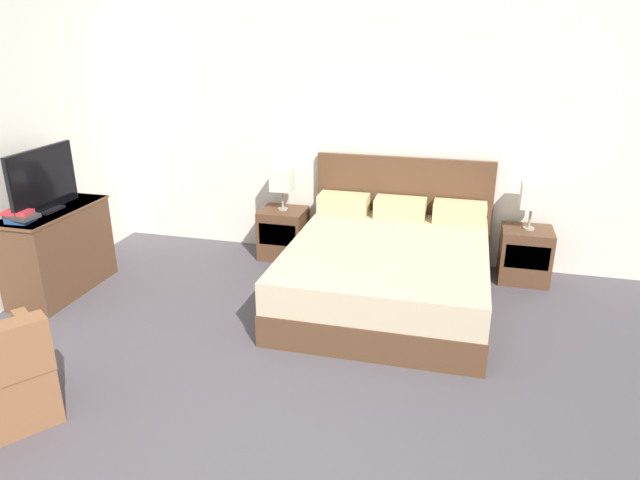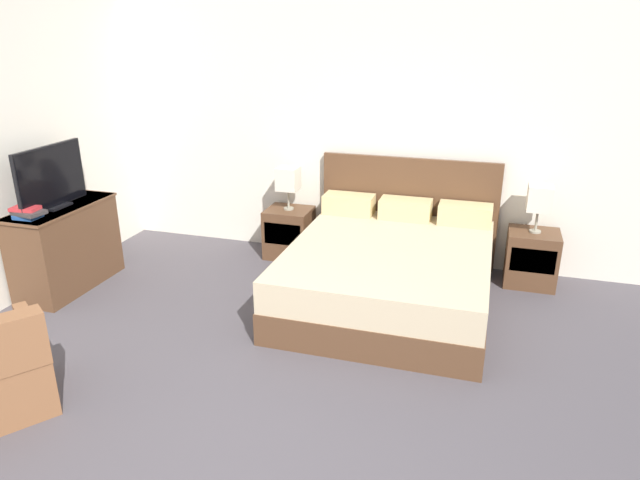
{
  "view_description": "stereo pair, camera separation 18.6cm",
  "coord_description": "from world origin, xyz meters",
  "px_view_note": "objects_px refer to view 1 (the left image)",
  "views": [
    {
      "loc": [
        1.03,
        -2.32,
        2.42
      ],
      "look_at": [
        -0.08,
        1.97,
        0.75
      ],
      "focal_mm": 32.0,
      "sensor_mm": 36.0,
      "label": 1
    },
    {
      "loc": [
        1.21,
        -2.27,
        2.42
      ],
      "look_at": [
        -0.08,
        1.97,
        0.75
      ],
      "focal_mm": 32.0,
      "sensor_mm": 36.0,
      "label": 2
    }
  ],
  "objects_px": {
    "table_lamp_right": "(533,196)",
    "tv": "(43,181)",
    "nightstand_left": "(283,233)",
    "table_lamp_left": "(282,180)",
    "dresser": "(58,250)",
    "book_small_top": "(18,212)",
    "bed": "(388,269)",
    "book_red_cover": "(21,220)",
    "book_blue_cover": "(22,216)",
    "nightstand_right": "(525,255)"
  },
  "relations": [
    {
      "from": "nightstand_left",
      "to": "book_small_top",
      "type": "height_order",
      "value": "book_small_top"
    },
    {
      "from": "tv",
      "to": "dresser",
      "type": "bearing_deg",
      "value": 93.41
    },
    {
      "from": "bed",
      "to": "table_lamp_left",
      "type": "height_order",
      "value": "bed"
    },
    {
      "from": "table_lamp_left",
      "to": "nightstand_left",
      "type": "bearing_deg",
      "value": -90.0
    },
    {
      "from": "dresser",
      "to": "book_red_cover",
      "type": "relative_size",
      "value": 5.35
    },
    {
      "from": "bed",
      "to": "book_small_top",
      "type": "distance_m",
      "value": 3.29
    },
    {
      "from": "bed",
      "to": "nightstand_right",
      "type": "xyz_separation_m",
      "value": [
        1.27,
        0.77,
        -0.03
      ]
    },
    {
      "from": "table_lamp_left",
      "to": "bed",
      "type": "bearing_deg",
      "value": -31.38
    },
    {
      "from": "nightstand_left",
      "to": "table_lamp_right",
      "type": "relative_size",
      "value": 1.17
    },
    {
      "from": "nightstand_left",
      "to": "book_red_cover",
      "type": "bearing_deg",
      "value": -135.45
    },
    {
      "from": "table_lamp_right",
      "to": "nightstand_right",
      "type": "bearing_deg",
      "value": -90.0
    },
    {
      "from": "dresser",
      "to": "book_small_top",
      "type": "height_order",
      "value": "book_small_top"
    },
    {
      "from": "table_lamp_left",
      "to": "dresser",
      "type": "xyz_separation_m",
      "value": [
        -1.79,
        -1.38,
        -0.45
      ]
    },
    {
      "from": "book_red_cover",
      "to": "book_small_top",
      "type": "xyz_separation_m",
      "value": [
        -0.01,
        0.0,
        0.07
      ]
    },
    {
      "from": "dresser",
      "to": "tv",
      "type": "xyz_separation_m",
      "value": [
        0.0,
        -0.04,
        0.68
      ]
    },
    {
      "from": "table_lamp_right",
      "to": "book_red_cover",
      "type": "distance_m",
      "value": 4.68
    },
    {
      "from": "table_lamp_right",
      "to": "dresser",
      "type": "distance_m",
      "value": 4.57
    },
    {
      "from": "book_blue_cover",
      "to": "tv",
      "type": "bearing_deg",
      "value": 92.53
    },
    {
      "from": "bed",
      "to": "book_blue_cover",
      "type": "relative_size",
      "value": 8.29
    },
    {
      "from": "book_small_top",
      "to": "book_red_cover",
      "type": "bearing_deg",
      "value": 0.0
    },
    {
      "from": "dresser",
      "to": "book_small_top",
      "type": "xyz_separation_m",
      "value": [
        -0.02,
        -0.39,
        0.49
      ]
    },
    {
      "from": "table_lamp_right",
      "to": "book_blue_cover",
      "type": "height_order",
      "value": "table_lamp_right"
    },
    {
      "from": "dresser",
      "to": "book_small_top",
      "type": "bearing_deg",
      "value": -92.47
    },
    {
      "from": "table_lamp_left",
      "to": "table_lamp_right",
      "type": "xyz_separation_m",
      "value": [
        2.54,
        0.0,
        0.0
      ]
    },
    {
      "from": "book_blue_cover",
      "to": "table_lamp_right",
      "type": "bearing_deg",
      "value": 22.29
    },
    {
      "from": "bed",
      "to": "table_lamp_right",
      "type": "xyz_separation_m",
      "value": [
        1.27,
        0.77,
        0.57
      ]
    },
    {
      "from": "bed",
      "to": "book_red_cover",
      "type": "relative_size",
      "value": 10.46
    },
    {
      "from": "table_lamp_right",
      "to": "book_small_top",
      "type": "xyz_separation_m",
      "value": [
        -4.35,
        -1.77,
        0.04
      ]
    },
    {
      "from": "table_lamp_right",
      "to": "tv",
      "type": "bearing_deg",
      "value": -161.77
    },
    {
      "from": "nightstand_right",
      "to": "table_lamp_right",
      "type": "xyz_separation_m",
      "value": [
        0.0,
        0.0,
        0.61
      ]
    },
    {
      "from": "nightstand_right",
      "to": "book_small_top",
      "type": "distance_m",
      "value": 4.74
    },
    {
      "from": "table_lamp_right",
      "to": "tv",
      "type": "xyz_separation_m",
      "value": [
        -4.33,
        -1.43,
        0.23
      ]
    },
    {
      "from": "table_lamp_right",
      "to": "book_small_top",
      "type": "bearing_deg",
      "value": -157.87
    },
    {
      "from": "table_lamp_right",
      "to": "tv",
      "type": "relative_size",
      "value": 0.56
    },
    {
      "from": "nightstand_right",
      "to": "book_blue_cover",
      "type": "height_order",
      "value": "book_blue_cover"
    },
    {
      "from": "dresser",
      "to": "tv",
      "type": "height_order",
      "value": "tv"
    },
    {
      "from": "table_lamp_right",
      "to": "book_small_top",
      "type": "height_order",
      "value": "table_lamp_right"
    },
    {
      "from": "nightstand_left",
      "to": "book_blue_cover",
      "type": "height_order",
      "value": "book_blue_cover"
    },
    {
      "from": "book_small_top",
      "to": "table_lamp_left",
      "type": "bearing_deg",
      "value": 44.35
    },
    {
      "from": "bed",
      "to": "dresser",
      "type": "distance_m",
      "value": 3.13
    },
    {
      "from": "nightstand_left",
      "to": "book_red_cover",
      "type": "height_order",
      "value": "book_red_cover"
    },
    {
      "from": "bed",
      "to": "table_lamp_left",
      "type": "xyz_separation_m",
      "value": [
        -1.27,
        0.77,
        0.57
      ]
    },
    {
      "from": "table_lamp_left",
      "to": "tv",
      "type": "relative_size",
      "value": 0.56
    },
    {
      "from": "nightstand_right",
      "to": "book_red_cover",
      "type": "relative_size",
      "value": 2.66
    },
    {
      "from": "nightstand_left",
      "to": "table_lamp_left",
      "type": "xyz_separation_m",
      "value": [
        -0.0,
        0.0,
        0.61
      ]
    },
    {
      "from": "book_small_top",
      "to": "book_blue_cover",
      "type": "bearing_deg",
      "value": 0.0
    },
    {
      "from": "bed",
      "to": "nightstand_right",
      "type": "relative_size",
      "value": 3.94
    },
    {
      "from": "book_blue_cover",
      "to": "dresser",
      "type": "bearing_deg",
      "value": 92.63
    },
    {
      "from": "table_lamp_right",
      "to": "table_lamp_left",
      "type": "bearing_deg",
      "value": 180.0
    },
    {
      "from": "table_lamp_left",
      "to": "book_red_cover",
      "type": "bearing_deg",
      "value": -135.43
    }
  ]
}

